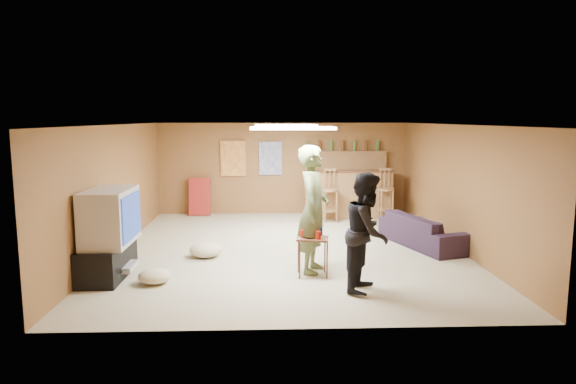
{
  "coord_description": "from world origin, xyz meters",
  "views": [
    {
      "loc": [
        -0.34,
        -8.89,
        2.31
      ],
      "look_at": [
        0.0,
        0.2,
        1.0
      ],
      "focal_mm": 32.0,
      "sensor_mm": 36.0,
      "label": 1
    }
  ],
  "objects_px": {
    "tv_body": "(110,217)",
    "tray_table": "(312,256)",
    "bar_counter": "(347,194)",
    "person_olive": "(313,209)",
    "sofa": "(424,230)",
    "person_black": "(367,232)"
  },
  "relations": [
    {
      "from": "person_black",
      "to": "bar_counter",
      "type": "bearing_deg",
      "value": 17.11
    },
    {
      "from": "bar_counter",
      "to": "sofa",
      "type": "xyz_separation_m",
      "value": [
        0.98,
        -2.79,
        -0.27
      ]
    },
    {
      "from": "person_olive",
      "to": "sofa",
      "type": "bearing_deg",
      "value": -38.91
    },
    {
      "from": "bar_counter",
      "to": "tray_table",
      "type": "relative_size",
      "value": 3.48
    },
    {
      "from": "bar_counter",
      "to": "person_olive",
      "type": "xyz_separation_m",
      "value": [
        -1.18,
        -4.3,
        0.41
      ]
    },
    {
      "from": "person_olive",
      "to": "sofa",
      "type": "relative_size",
      "value": 0.98
    },
    {
      "from": "tv_body",
      "to": "tray_table",
      "type": "height_order",
      "value": "tv_body"
    },
    {
      "from": "person_olive",
      "to": "tray_table",
      "type": "bearing_deg",
      "value": -171.02
    },
    {
      "from": "person_black",
      "to": "tv_body",
      "type": "bearing_deg",
      "value": 101.76
    },
    {
      "from": "person_olive",
      "to": "sofa",
      "type": "xyz_separation_m",
      "value": [
        2.16,
        1.51,
        -0.67
      ]
    },
    {
      "from": "tv_body",
      "to": "tray_table",
      "type": "distance_m",
      "value": 3.01
    },
    {
      "from": "bar_counter",
      "to": "person_olive",
      "type": "relative_size",
      "value": 1.04
    },
    {
      "from": "tv_body",
      "to": "person_black",
      "type": "height_order",
      "value": "person_black"
    },
    {
      "from": "bar_counter",
      "to": "person_black",
      "type": "bearing_deg",
      "value": -95.83
    },
    {
      "from": "person_black",
      "to": "tray_table",
      "type": "height_order",
      "value": "person_black"
    },
    {
      "from": "tv_body",
      "to": "person_olive",
      "type": "xyz_separation_m",
      "value": [
        2.97,
        0.15,
        0.06
      ]
    },
    {
      "from": "tv_body",
      "to": "person_olive",
      "type": "relative_size",
      "value": 0.57
    },
    {
      "from": "bar_counter",
      "to": "person_olive",
      "type": "bearing_deg",
      "value": -105.33
    },
    {
      "from": "tv_body",
      "to": "tray_table",
      "type": "bearing_deg",
      "value": -0.99
    },
    {
      "from": "sofa",
      "to": "tray_table",
      "type": "xyz_separation_m",
      "value": [
        -2.18,
        -1.71,
        0.0
      ]
    },
    {
      "from": "person_olive",
      "to": "sofa",
      "type": "height_order",
      "value": "person_olive"
    },
    {
      "from": "person_black",
      "to": "tray_table",
      "type": "bearing_deg",
      "value": 68.44
    }
  ]
}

